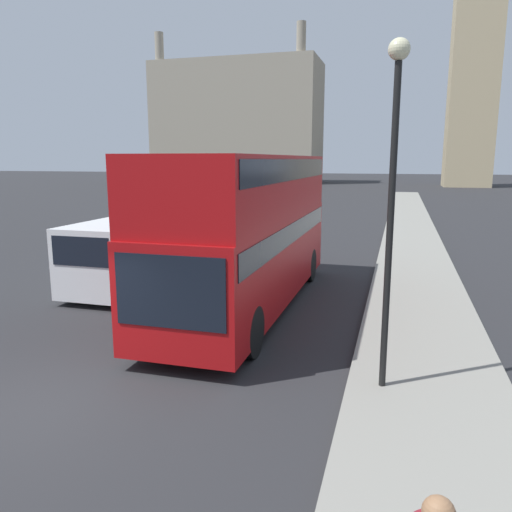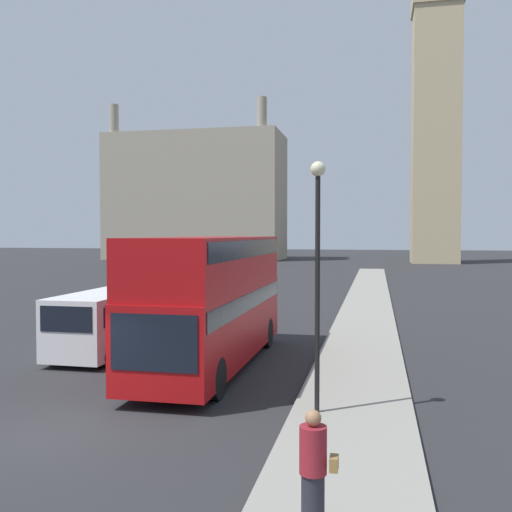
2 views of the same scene
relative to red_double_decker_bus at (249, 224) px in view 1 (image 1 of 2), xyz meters
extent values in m
plane|color=#28282B|center=(-1.69, -6.75, -2.43)|extent=(300.00, 300.00, 0.00)
cube|color=gray|center=(4.78, -6.75, -2.36)|extent=(2.95, 120.00, 0.15)
cube|color=tan|center=(13.93, 72.48, 16.60)|extent=(6.82, 6.82, 38.06)
cube|color=#9E937F|center=(-25.85, 78.24, 8.43)|extent=(30.34, 13.02, 21.72)
cylinder|color=#9E937F|center=(-38.74, 72.70, 21.68)|extent=(1.56, 1.56, 4.78)
cylinder|color=#9E937F|center=(-12.95, 72.70, 21.68)|extent=(1.56, 1.56, 4.78)
cube|color=#A80F11|center=(0.00, 0.00, -0.93)|extent=(2.57, 10.34, 2.37)
cube|color=#A80F11|center=(0.00, 0.00, 1.08)|extent=(2.57, 10.13, 1.66)
cube|color=black|center=(0.00, 0.00, -0.18)|extent=(2.61, 9.92, 0.55)
cube|color=black|center=(0.00, 0.00, 1.54)|extent=(2.61, 9.72, 0.55)
cube|color=black|center=(0.00, -5.18, -0.65)|extent=(2.26, 0.03, 1.42)
cylinder|color=black|center=(-0.92, -3.61, -1.86)|extent=(0.72, 1.14, 1.14)
cylinder|color=black|center=(0.92, -3.61, -1.86)|extent=(0.72, 1.14, 1.14)
cylinder|color=black|center=(-0.92, 3.62, -1.86)|extent=(0.72, 1.14, 1.14)
cylinder|color=black|center=(0.92, 3.62, -1.86)|extent=(0.72, 1.14, 1.14)
cube|color=white|center=(-4.44, 1.01, -1.19)|extent=(2.15, 5.30, 2.10)
cube|color=black|center=(-4.44, -1.65, -0.73)|extent=(1.83, 0.02, 0.84)
cube|color=black|center=(-4.44, -0.71, -0.73)|extent=(2.18, 0.95, 0.67)
cylinder|color=black|center=(-5.25, -0.79, -2.08)|extent=(0.54, 0.69, 0.69)
cylinder|color=black|center=(-3.63, -0.79, -2.08)|extent=(0.54, 0.69, 0.69)
cylinder|color=black|center=(-5.25, 2.81, -2.08)|extent=(0.54, 0.69, 0.69)
cylinder|color=black|center=(-3.63, 2.81, -2.08)|extent=(0.54, 0.69, 0.69)
cylinder|color=black|center=(3.94, -4.59, 0.55)|extent=(0.12, 0.12, 5.66)
sphere|color=beige|center=(3.94, -4.59, 3.56)|extent=(0.36, 0.36, 0.36)
camera|label=1|loc=(4.08, -13.46, 1.81)|focal=35.00mm
camera|label=2|loc=(5.32, -18.20, 2.02)|focal=40.00mm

